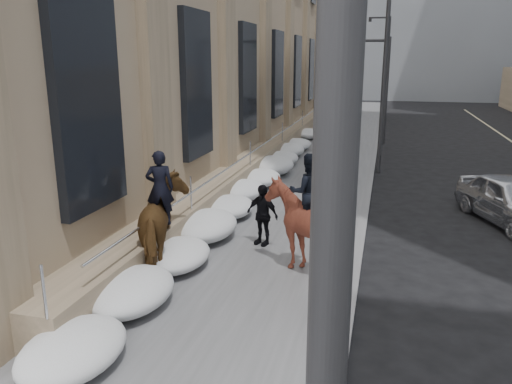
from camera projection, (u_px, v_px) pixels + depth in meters
ground at (203, 322)px, 9.38m from camera, size 140.00×140.00×0.00m
sidewalk at (296, 189)px, 18.72m from camera, size 5.00×80.00×0.12m
curb at (368, 194)px, 18.08m from camera, size 0.24×80.00×0.12m
bg_building_far at (330, 24)px, 75.59m from camera, size 24.00×12.00×20.00m
streetlight_near at (295, 114)px, 1.92m from camera, size 1.71×0.24×8.00m
streetlight_mid at (381, 64)px, 20.63m from camera, size 1.71×0.24×8.00m
streetlight_far at (385, 62)px, 39.33m from camera, size 1.71×0.24×8.00m
traffic_signal at (371, 73)px, 28.42m from camera, size 4.10×0.22×6.00m
snow_bank at (246, 189)px, 17.19m from camera, size 1.70×18.10×0.76m
mounted_horse_left at (165, 222)px, 11.29m from camera, size 1.96×2.70×2.70m
mounted_horse_right at (306, 223)px, 11.08m from camera, size 2.21×2.33×2.70m
pedestrian at (262, 215)px, 12.81m from camera, size 1.01×0.71×1.60m
car_silver at (511, 200)px, 14.86m from camera, size 3.06×4.52×1.43m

